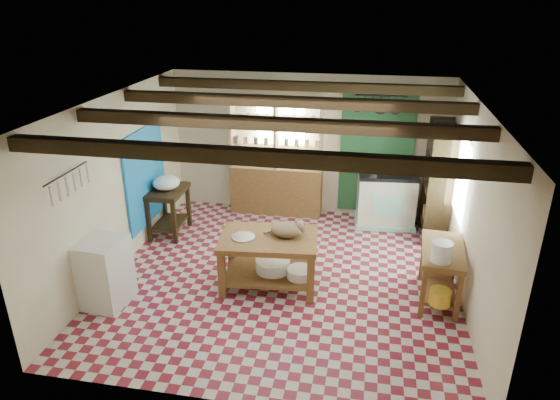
% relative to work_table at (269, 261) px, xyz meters
% --- Properties ---
extents(floor, '(5.00, 5.00, 0.02)m').
position_rel_work_table_xyz_m(floor, '(0.17, 0.22, -0.39)').
color(floor, maroon).
rests_on(floor, ground).
extents(ceiling, '(5.00, 5.00, 0.02)m').
position_rel_work_table_xyz_m(ceiling, '(0.17, 0.22, 2.22)').
color(ceiling, '#4D4E52').
rests_on(ceiling, wall_back).
extents(wall_back, '(5.00, 0.04, 2.60)m').
position_rel_work_table_xyz_m(wall_back, '(0.17, 2.72, 0.92)').
color(wall_back, beige).
rests_on(wall_back, floor).
extents(wall_front, '(5.00, 0.04, 2.60)m').
position_rel_work_table_xyz_m(wall_front, '(0.17, -2.28, 0.92)').
color(wall_front, beige).
rests_on(wall_front, floor).
extents(wall_left, '(0.04, 5.00, 2.60)m').
position_rel_work_table_xyz_m(wall_left, '(-2.33, 0.22, 0.92)').
color(wall_left, beige).
rests_on(wall_left, floor).
extents(wall_right, '(0.04, 5.00, 2.60)m').
position_rel_work_table_xyz_m(wall_right, '(2.67, 0.22, 0.92)').
color(wall_right, beige).
rests_on(wall_right, floor).
extents(ceiling_beams, '(5.00, 3.80, 0.15)m').
position_rel_work_table_xyz_m(ceiling_beams, '(0.17, 0.22, 2.10)').
color(ceiling_beams, '#302110').
rests_on(ceiling_beams, ceiling).
extents(blue_wall_patch, '(0.04, 1.40, 1.60)m').
position_rel_work_table_xyz_m(blue_wall_patch, '(-2.30, 1.12, 0.72)').
color(blue_wall_patch, '#1B7DCD').
rests_on(blue_wall_patch, wall_left).
extents(green_wall_patch, '(1.30, 0.04, 2.30)m').
position_rel_work_table_xyz_m(green_wall_patch, '(1.42, 2.69, 0.87)').
color(green_wall_patch, '#20502A').
rests_on(green_wall_patch, wall_back).
extents(window_back, '(0.90, 0.02, 0.80)m').
position_rel_work_table_xyz_m(window_back, '(-0.33, 2.70, 1.32)').
color(window_back, white).
rests_on(window_back, wall_back).
extents(window_right, '(0.02, 1.30, 1.20)m').
position_rel_work_table_xyz_m(window_right, '(2.65, 1.22, 1.02)').
color(window_right, white).
rests_on(window_right, wall_right).
extents(utensil_rail, '(0.06, 0.90, 0.28)m').
position_rel_work_table_xyz_m(utensil_rail, '(-2.27, -0.98, 1.40)').
color(utensil_rail, black).
rests_on(utensil_rail, wall_left).
extents(pot_rack, '(0.86, 0.12, 0.36)m').
position_rel_work_table_xyz_m(pot_rack, '(1.42, 2.27, 1.80)').
color(pot_rack, black).
rests_on(pot_rack, ceiling).
extents(shelving_unit, '(1.70, 0.34, 2.20)m').
position_rel_work_table_xyz_m(shelving_unit, '(-0.38, 2.53, 0.72)').
color(shelving_unit, tan).
rests_on(shelving_unit, floor).
extents(tall_rack, '(0.40, 0.86, 2.00)m').
position_rel_work_table_xyz_m(tall_rack, '(2.45, 2.02, 0.62)').
color(tall_rack, '#302110').
rests_on(tall_rack, floor).
extents(work_table, '(1.43, 1.03, 0.76)m').
position_rel_work_table_xyz_m(work_table, '(0.00, 0.00, 0.00)').
color(work_table, brown).
rests_on(work_table, floor).
extents(stove, '(1.07, 0.77, 0.99)m').
position_rel_work_table_xyz_m(stove, '(1.64, 2.37, 0.11)').
color(stove, beige).
rests_on(stove, floor).
extents(prep_table, '(0.57, 0.82, 0.83)m').
position_rel_work_table_xyz_m(prep_table, '(-2.03, 1.30, 0.03)').
color(prep_table, '#302110').
rests_on(prep_table, floor).
extents(white_cabinet, '(0.56, 0.66, 0.93)m').
position_rel_work_table_xyz_m(white_cabinet, '(-2.05, -0.83, 0.08)').
color(white_cabinet, white).
rests_on(white_cabinet, floor).
extents(right_counter, '(0.62, 1.12, 0.77)m').
position_rel_work_table_xyz_m(right_counter, '(2.35, 0.08, 0.00)').
color(right_counter, brown).
rests_on(right_counter, floor).
extents(cat, '(0.52, 0.45, 0.20)m').
position_rel_work_table_xyz_m(cat, '(0.24, 0.07, 0.48)').
color(cat, '#8E7352').
rests_on(cat, work_table).
extents(steel_tray, '(0.36, 0.36, 0.02)m').
position_rel_work_table_xyz_m(steel_tray, '(-0.34, -0.08, 0.39)').
color(steel_tray, '#B1B1B9').
rests_on(steel_tray, work_table).
extents(basin_large, '(0.54, 0.54, 0.17)m').
position_rel_work_table_xyz_m(basin_large, '(0.04, 0.05, -0.09)').
color(basin_large, white).
rests_on(basin_large, work_table).
extents(basin_small, '(0.41, 0.41, 0.13)m').
position_rel_work_table_xyz_m(basin_small, '(0.46, -0.05, -0.11)').
color(basin_small, white).
rests_on(basin_small, work_table).
extents(kettle_left, '(0.20, 0.20, 0.22)m').
position_rel_work_table_xyz_m(kettle_left, '(1.39, 2.35, 0.71)').
color(kettle_left, '#B1B1B9').
rests_on(kettle_left, stove).
extents(kettle_right, '(0.19, 0.19, 0.22)m').
position_rel_work_table_xyz_m(kettle_right, '(1.74, 2.38, 0.72)').
color(kettle_right, black).
rests_on(kettle_right, stove).
extents(enamel_bowl, '(0.46, 0.46, 0.23)m').
position_rel_work_table_xyz_m(enamel_bowl, '(-2.03, 1.30, 0.56)').
color(enamel_bowl, white).
rests_on(enamel_bowl, prep_table).
extents(white_bucket, '(0.28, 0.28, 0.26)m').
position_rel_work_table_xyz_m(white_bucket, '(2.27, -0.27, 0.52)').
color(white_bucket, white).
rests_on(white_bucket, right_counter).
extents(wicker_basket, '(0.38, 0.31, 0.25)m').
position_rel_work_table_xyz_m(wicker_basket, '(2.37, 0.38, -0.05)').
color(wicker_basket, '#97673C').
rests_on(wicker_basket, right_counter).
extents(yellow_tub, '(0.29, 0.29, 0.20)m').
position_rel_work_table_xyz_m(yellow_tub, '(2.32, -0.37, -0.08)').
color(yellow_tub, gold).
rests_on(yellow_tub, right_counter).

